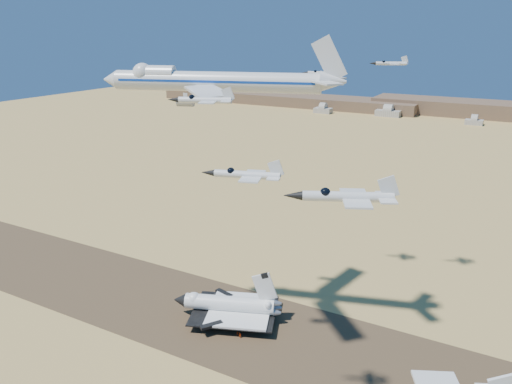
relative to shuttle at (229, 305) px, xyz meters
The scene contains 14 objects.
ground 9.19m from the shuttle, 156.81° to the right, with size 1200.00×1200.00×0.00m, color tan.
runway 9.18m from the shuttle, 156.81° to the right, with size 600.00×50.00×0.06m, color brown.
ridgeline 527.61m from the shuttle, 83.64° to the left, with size 960.00×90.00×18.00m.
hangars 480.74m from the shuttle, 98.48° to the left, with size 200.50×29.50×30.00m.
shuttle is the anchor object (origin of this frame).
carrier_747 82.45m from the shuttle, 89.91° to the right, with size 75.56×56.32×18.92m.
crew_a 13.31m from the shuttle, 41.21° to the right, with size 0.60×0.39×1.63m, color #DF3F0D.
crew_b 14.11m from the shuttle, 40.81° to the right, with size 0.78×0.45×1.61m, color #DF3F0D.
crew_c 12.48m from the shuttle, 43.54° to the right, with size 0.93×0.47×1.58m, color #DF3F0D.
chase_jet_a 101.02m from the shuttle, 62.01° to the right, with size 13.70×8.11×3.53m.
chase_jet_b 109.80m from the shuttle, 55.37° to the right, with size 13.98×8.16×3.56m.
chase_jet_c 128.91m from the shuttle, 49.22° to the right, with size 14.06×8.70×3.66m.
chase_jet_e 93.48m from the shuttle, 69.54° to the left, with size 13.73×8.00×3.50m.
chase_jet_f 106.38m from the shuttle, 51.31° to the left, with size 13.33×8.23×3.47m.
Camera 1 is at (93.69, -134.00, 102.22)m, focal length 35.00 mm.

